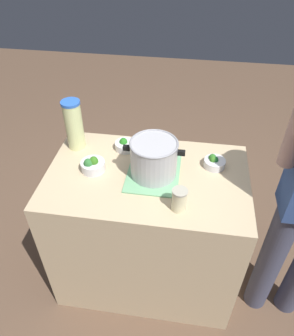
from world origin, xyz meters
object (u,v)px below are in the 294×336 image
at_px(mason_jar, 179,200).
at_px(broccoli_bowl_center, 125,145).
at_px(cooking_pot, 154,158).
at_px(broccoli_bowl_back, 214,162).
at_px(lemonade_pitcher, 74,125).
at_px(broccoli_bowl_front, 93,165).

distance_m(mason_jar, broccoli_bowl_center, 0.56).
relative_size(cooking_pot, broccoli_bowl_back, 2.71).
bearing_deg(lemonade_pitcher, broccoli_bowl_center, 3.88).
bearing_deg(broccoli_bowl_front, cooking_pot, 2.16).
height_order(cooking_pot, broccoli_bowl_center, cooking_pot).
bearing_deg(lemonade_pitcher, broccoli_bowl_back, -4.72).
xyz_separation_m(cooking_pot, mason_jar, (0.15, -0.23, -0.05)).
xyz_separation_m(mason_jar, broccoli_bowl_front, (-0.49, 0.22, -0.03)).
bearing_deg(broccoli_bowl_front, mason_jar, -24.29).
distance_m(cooking_pot, broccoli_bowl_front, 0.35).
height_order(lemonade_pitcher, mason_jar, lemonade_pitcher).
height_order(broccoli_bowl_front, broccoli_bowl_center, broccoli_bowl_front).
bearing_deg(broccoli_bowl_back, broccoli_bowl_center, 170.59).
distance_m(lemonade_pitcher, mason_jar, 0.77).
distance_m(lemonade_pitcher, broccoli_bowl_back, 0.83).
height_order(broccoli_bowl_front, broccoli_bowl_back, broccoli_bowl_front).
distance_m(mason_jar, broccoli_bowl_front, 0.54).
bearing_deg(mason_jar, broccoli_bowl_back, 63.92).
bearing_deg(lemonade_pitcher, mason_jar, -32.96).
distance_m(broccoli_bowl_center, broccoli_bowl_back, 0.53).
bearing_deg(cooking_pot, mason_jar, -56.50).
xyz_separation_m(lemonade_pitcher, mason_jar, (0.64, -0.42, -0.09)).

